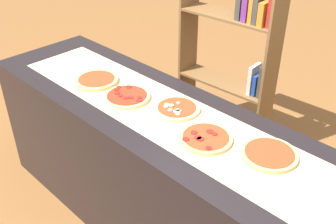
# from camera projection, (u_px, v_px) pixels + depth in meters

# --- Properties ---
(counter) EXTENTS (2.59, 0.68, 0.89)m
(counter) POSITION_uv_depth(u_px,v_px,m) (168.00, 179.00, 2.33)
(counter) COLOR black
(counter) RESTS_ON ground_plane
(parchment_paper) EXTENTS (2.17, 0.44, 0.00)m
(parchment_paper) POSITION_uv_depth(u_px,v_px,m) (168.00, 115.00, 2.09)
(parchment_paper) COLOR beige
(parchment_paper) RESTS_ON counter
(pizza_plain_0) EXTENTS (0.26, 0.26, 0.02)m
(pizza_plain_0) POSITION_uv_depth(u_px,v_px,m) (97.00, 80.00, 2.40)
(pizza_plain_0) COLOR #DBB26B
(pizza_plain_0) RESTS_ON parchment_paper
(pizza_pepperoni_1) EXTENTS (0.26, 0.26, 0.03)m
(pizza_pepperoni_1) POSITION_uv_depth(u_px,v_px,m) (127.00, 97.00, 2.23)
(pizza_pepperoni_1) COLOR #E5C17F
(pizza_pepperoni_1) RESTS_ON parchment_paper
(pizza_mushroom_2) EXTENTS (0.25, 0.25, 0.03)m
(pizza_mushroom_2) POSITION_uv_depth(u_px,v_px,m) (177.00, 108.00, 2.12)
(pizza_mushroom_2) COLOR #E5C17F
(pizza_mushroom_2) RESTS_ON parchment_paper
(pizza_pepperoni_3) EXTENTS (0.26, 0.26, 0.03)m
(pizza_pepperoni_3) POSITION_uv_depth(u_px,v_px,m) (206.00, 138.00, 1.89)
(pizza_pepperoni_3) COLOR #DBB26B
(pizza_pepperoni_3) RESTS_ON parchment_paper
(pizza_plain_4) EXTENTS (0.26, 0.26, 0.02)m
(pizza_plain_4) POSITION_uv_depth(u_px,v_px,m) (269.00, 154.00, 1.79)
(pizza_plain_4) COLOR #DBB26B
(pizza_plain_4) RESTS_ON parchment_paper
(bookshelf) EXTENTS (0.79, 0.26, 1.64)m
(bookshelf) POSITION_uv_depth(u_px,v_px,m) (236.00, 64.00, 2.98)
(bookshelf) COLOR brown
(bookshelf) RESTS_ON ground_plane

